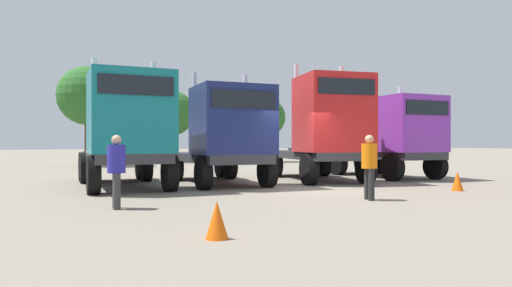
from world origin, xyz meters
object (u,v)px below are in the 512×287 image
object	(u,v)px
traffic_cone_near	(457,181)
traffic_cone_mid	(217,220)
visitor_in_hivis	(369,162)
visitor_with_camera	(116,166)
semi_truck_navy	(225,135)
semi_truck_red	(325,129)
semi_truck_purple	(394,136)
semi_truck_teal	(127,130)

from	to	relation	value
traffic_cone_near	traffic_cone_mid	bearing A→B (deg)	-154.82
visitor_in_hivis	visitor_with_camera	size ratio (longest dim) A/B	1.02
semi_truck_navy	traffic_cone_mid	world-z (taller)	semi_truck_navy
semi_truck_navy	traffic_cone_near	xyz separation A→B (m)	(6.16, -4.31, -1.44)
semi_truck_red	visitor_with_camera	world-z (taller)	semi_truck_red
visitor_with_camera	traffic_cone_mid	xyz separation A→B (m)	(1.19, -3.93, -0.66)
visitor_with_camera	traffic_cone_near	xyz separation A→B (m)	(10.10, 0.26, -0.66)
semi_truck_purple	semi_truck_teal	bearing A→B (deg)	-88.68
visitor_with_camera	semi_truck_navy	bearing A→B (deg)	-130.46
visitor_with_camera	semi_truck_red	bearing A→B (deg)	-149.39
traffic_cone_near	traffic_cone_mid	distance (m)	9.84
visitor_in_hivis	traffic_cone_near	world-z (taller)	visitor_in_hivis
semi_truck_purple	traffic_cone_mid	distance (m)	13.93
semi_truck_navy	traffic_cone_near	size ratio (longest dim) A/B	10.51
semi_truck_teal	traffic_cone_mid	world-z (taller)	semi_truck_teal
semi_truck_red	visitor_with_camera	bearing A→B (deg)	-53.44
semi_truck_navy	traffic_cone_mid	xyz separation A→B (m)	(-2.75, -8.50, -1.44)
semi_truck_teal	visitor_with_camera	distance (m)	4.60
semi_truck_red	traffic_cone_near	distance (m)	5.17
visitor_with_camera	traffic_cone_near	distance (m)	10.13
semi_truck_navy	semi_truck_red	size ratio (longest dim) A/B	0.95
semi_truck_teal	traffic_cone_mid	xyz separation A→B (m)	(0.54, -8.39, -1.60)
visitor_in_hivis	traffic_cone_mid	size ratio (longest dim) A/B	2.85
semi_truck_navy	traffic_cone_mid	bearing A→B (deg)	-19.21
semi_truck_red	traffic_cone_mid	bearing A→B (deg)	-31.96
visitor_with_camera	traffic_cone_mid	world-z (taller)	visitor_with_camera
traffic_cone_near	visitor_in_hivis	bearing A→B (deg)	-166.29
semi_truck_navy	traffic_cone_near	world-z (taller)	semi_truck_navy
semi_truck_teal	semi_truck_purple	distance (m)	10.96
semi_truck_teal	traffic_cone_mid	bearing A→B (deg)	1.26
semi_truck_teal	visitor_in_hivis	bearing A→B (deg)	44.87
visitor_in_hivis	traffic_cone_mid	bearing A→B (deg)	46.52
visitor_with_camera	traffic_cone_mid	distance (m)	4.16
semi_truck_purple	visitor_with_camera	world-z (taller)	semi_truck_purple
visitor_with_camera	traffic_cone_mid	size ratio (longest dim) A/B	2.80
semi_truck_red	visitor_in_hivis	size ratio (longest dim) A/B	3.90
semi_truck_teal	semi_truck_navy	bearing A→B (deg)	89.41
semi_truck_purple	visitor_in_hivis	xyz separation A→B (m)	(-5.36, -5.91, -0.80)
semi_truck_red	semi_truck_purple	xyz separation A→B (m)	(3.63, 0.59, -0.25)
traffic_cone_mid	visitor_in_hivis	bearing A→B (deg)	32.79
semi_truck_purple	visitor_in_hivis	size ratio (longest dim) A/B	3.67
semi_truck_red	visitor_with_camera	distance (m)	9.27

